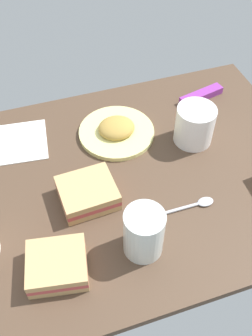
# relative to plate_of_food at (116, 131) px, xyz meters

# --- Properties ---
(tabletop) EXTENTS (0.90, 0.64, 0.02)m
(tabletop) POSITION_rel_plate_of_food_xyz_m (-0.02, -0.14, -0.02)
(tabletop) COLOR #4C3828
(tabletop) RESTS_ON ground
(plate_of_food) EXTENTS (0.19, 0.19, 0.04)m
(plate_of_food) POSITION_rel_plate_of_food_xyz_m (0.00, 0.00, 0.00)
(plate_of_food) COLOR #EAE58C
(plate_of_food) RESTS_ON tabletop
(coffee_mug_milky) EXTENTS (0.11, 0.12, 0.10)m
(coffee_mug_milky) POSITION_rel_plate_of_food_xyz_m (0.17, -0.08, 0.04)
(coffee_mug_milky) COLOR white
(coffee_mug_milky) RESTS_ON tabletop
(sandwich_side) EXTENTS (0.13, 0.12, 0.04)m
(sandwich_side) POSITION_rel_plate_of_food_xyz_m (-0.22, -0.32, 0.01)
(sandwich_side) COLOR tan
(sandwich_side) RESTS_ON tabletop
(sandwich_extra) EXTENTS (0.12, 0.11, 0.04)m
(sandwich_extra) POSITION_rel_plate_of_food_xyz_m (-0.12, -0.17, 0.01)
(sandwich_extra) COLOR tan
(sandwich_extra) RESTS_ON tabletop
(glass_of_milk) EXTENTS (0.08, 0.08, 0.11)m
(glass_of_milk) POSITION_rel_plate_of_food_xyz_m (-0.05, -0.32, 0.04)
(glass_of_milk) COLOR silver
(glass_of_milk) RESTS_ON tabletop
(spoon) EXTENTS (0.13, 0.02, 0.01)m
(spoon) POSITION_rel_plate_of_food_xyz_m (0.09, -0.26, -0.01)
(spoon) COLOR silver
(spoon) RESTS_ON tabletop
(snack_bar) EXTENTS (0.13, 0.06, 0.02)m
(snack_bar) POSITION_rel_plate_of_food_xyz_m (0.26, 0.06, -0.00)
(snack_bar) COLOR purple
(snack_bar) RESTS_ON tabletop
(paper_napkin) EXTENTS (0.15, 0.15, 0.00)m
(paper_napkin) POSITION_rel_plate_of_food_xyz_m (-0.24, 0.05, -0.01)
(paper_napkin) COLOR white
(paper_napkin) RESTS_ON tabletop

